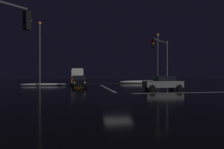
{
  "coord_description": "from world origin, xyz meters",
  "views": [
    {
      "loc": [
        -3.53,
        -18.28,
        1.77
      ],
      "look_at": [
        1.36,
        11.78,
        1.74
      ],
      "focal_mm": 32.92,
      "sensor_mm": 36.0,
      "label": 1
    }
  ],
  "objects": [
    {
      "name": "streetlamp_left_near",
      "position": [
        -9.28,
        13.78,
        5.53
      ],
      "size": [
        0.44,
        0.44,
        9.66
      ],
      "color": "#424247",
      "rests_on": "ground"
    },
    {
      "name": "sedan_gray_crossing",
      "position": [
        5.82,
        3.5,
        0.8
      ],
      "size": [
        4.33,
        2.02,
        1.57
      ],
      "color": "slate",
      "rests_on": "ground"
    },
    {
      "name": "box_truck",
      "position": [
        -3.77,
        28.93,
        1.71
      ],
      "size": [
        2.68,
        8.28,
        3.08
      ],
      "color": "beige",
      "rests_on": "ground"
    },
    {
      "name": "traffic_signal_ne",
      "position": [
        7.23,
        7.23,
        4.43
      ],
      "size": [
        3.5,
        3.5,
        6.4
      ],
      "color": "#4C4C51",
      "rests_on": "ground"
    },
    {
      "name": "ground",
      "position": [
        0.0,
        0.0,
        -0.05
      ],
      "size": [
        120.0,
        120.0,
        0.1
      ],
      "primitive_type": "cube",
      "color": "black"
    },
    {
      "name": "snow_bank_right_curb",
      "position": [
        8.98,
        20.52,
        0.3
      ],
      "size": [
        9.6,
        1.5,
        0.6
      ],
      "color": "white",
      "rests_on": "ground"
    },
    {
      "name": "centre_line_ns",
      "position": [
        0.0,
        19.78,
        0.0
      ],
      "size": [
        22.0,
        0.15,
        0.01
      ],
      "color": "yellow",
      "rests_on": "ground"
    },
    {
      "name": "sedan_orange",
      "position": [
        -3.75,
        16.12,
        0.8
      ],
      "size": [
        2.02,
        4.33,
        1.57
      ],
      "color": "#C66014",
      "rests_on": "ground"
    },
    {
      "name": "sedan_green",
      "position": [
        -3.49,
        22.37,
        0.8
      ],
      "size": [
        2.02,
        4.33,
        1.57
      ],
      "color": "#14512D",
      "rests_on": "ground"
    },
    {
      "name": "streetlamp_right_near",
      "position": [
        9.28,
        13.78,
        4.92
      ],
      "size": [
        0.44,
        0.44,
        8.48
      ],
      "color": "#424247",
      "rests_on": "ground"
    },
    {
      "name": "snow_bank_left_curb",
      "position": [
        -8.98,
        15.08,
        0.19
      ],
      "size": [
        7.0,
        1.5,
        0.38
      ],
      "color": "white",
      "rests_on": "ground"
    },
    {
      "name": "sedan_black",
      "position": [
        -3.41,
        10.22,
        0.8
      ],
      "size": [
        2.02,
        4.33,
        1.57
      ],
      "color": "black",
      "rests_on": "ground"
    },
    {
      "name": "crosswalk_bar_east",
      "position": [
        8.28,
        0.0,
        0.0
      ],
      "size": [
        14.01,
        0.4,
        0.01
      ],
      "color": "white",
      "rests_on": "ground"
    },
    {
      "name": "stop_line_north",
      "position": [
        0.0,
        8.18,
        0.0
      ],
      "size": [
        0.35,
        14.01,
        0.01
      ],
      "color": "white",
      "rests_on": "ground"
    }
  ]
}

